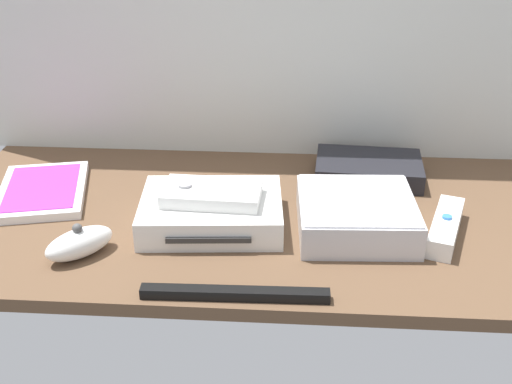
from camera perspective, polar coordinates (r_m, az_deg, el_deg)
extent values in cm
cube|color=brown|center=(102.93, 0.00, -2.48)|extent=(100.00, 48.00, 2.00)
cube|color=white|center=(99.03, -3.89, -1.70)|extent=(22.16, 17.56, 4.40)
cube|color=#2D2D2D|center=(91.95, -4.15, -4.18)|extent=(12.01, 1.52, 0.80)
cube|color=silver|center=(98.22, 8.70, -2.04)|extent=(17.80, 17.80, 5.00)
cube|color=silver|center=(96.97, 8.81, -0.67)|extent=(17.09, 17.09, 0.30)
cube|color=white|center=(113.64, -18.04, 0.08)|extent=(17.57, 21.60, 1.40)
cube|color=#B233B2|center=(113.30, -18.10, 0.43)|extent=(14.58, 18.45, 0.16)
cube|color=black|center=(115.16, 9.74, 2.01)|extent=(18.72, 13.10, 3.40)
cube|color=#19D833|center=(109.57, 9.81, 0.64)|extent=(8.01, 0.90, 0.60)
cube|color=white|center=(100.08, 16.13, -2.95)|extent=(7.97, 15.19, 3.00)
cylinder|color=#387FDB|center=(99.27, 16.26, -2.10)|extent=(1.40, 1.40, 0.40)
ellipsoid|color=white|center=(94.59, -15.09, -4.32)|extent=(10.22, 10.14, 4.00)
sphere|color=#4C4C4C|center=(93.39, -15.26, -3.06)|extent=(1.40, 1.40, 1.40)
cube|color=white|center=(97.22, -3.85, -0.15)|extent=(14.74, 8.62, 2.00)
cylinder|color=#99999E|center=(97.41, -6.19, 0.60)|extent=(2.09, 2.09, 0.40)
cube|color=black|center=(83.83, -1.85, -8.81)|extent=(24.03, 2.32, 1.40)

